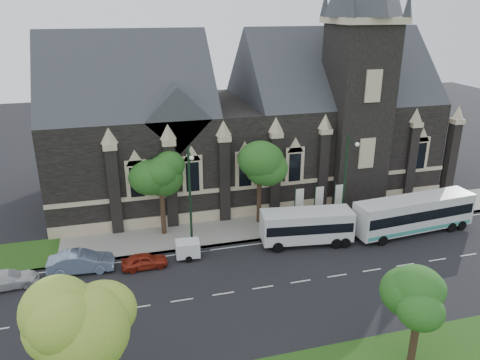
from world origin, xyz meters
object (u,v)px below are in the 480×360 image
object	(u,v)px
banner_flag_center	(318,200)
car_far_red	(145,261)
tree_park_near	(79,311)
tree_park_east	(422,291)
car_far_white	(6,279)
sedan	(81,262)
tree_walk_left	(163,174)
banner_flag_right	(337,198)
shuttle_bus	(307,225)
street_lamp_mid	(190,194)
tour_coach	(414,214)
box_trailer	(188,249)
banner_flag_left	(298,202)
tree_walk_right	(261,164)
street_lamp_near	(346,178)

from	to	relation	value
banner_flag_center	car_far_red	size ratio (longest dim) A/B	1.11
tree_park_near	banner_flag_center	bearing A→B (deg)	41.54
tree_park_east	car_far_white	size ratio (longest dim) A/B	1.42
sedan	car_far_red	bearing A→B (deg)	-95.61
sedan	tree_walk_left	bearing A→B (deg)	-52.38
banner_flag_right	car_far_red	world-z (taller)	banner_flag_right
tree_walk_left	shuttle_bus	distance (m)	13.27
banner_flag_center	banner_flag_right	distance (m)	2.00
tree_park_near	shuttle_bus	size ratio (longest dim) A/B	1.06
street_lamp_mid	tour_coach	world-z (taller)	street_lamp_mid
shuttle_bus	sedan	world-z (taller)	shuttle_bus
tour_coach	sedan	bearing A→B (deg)	173.41
box_trailer	banner_flag_center	bearing A→B (deg)	18.25
tour_coach	car_far_white	size ratio (longest dim) A/B	2.64
street_lamp_mid	banner_flag_left	bearing A→B (deg)	10.50
shuttle_bus	banner_flag_left	bearing A→B (deg)	88.86
tree_walk_right	car_far_white	xyz separation A→B (m)	(-21.36, -5.65, -5.17)
tree_park_east	shuttle_bus	distance (m)	15.13
tour_coach	box_trailer	world-z (taller)	tour_coach
banner_flag_left	banner_flag_right	size ratio (longest dim) A/B	1.00
tree_walk_left	car_far_red	bearing A→B (deg)	-112.91
street_lamp_near	street_lamp_mid	world-z (taller)	same
box_trailer	car_far_white	distance (m)	13.56
tree_park_near	banner_flag_right	xyz separation A→B (m)	(22.06, 17.77, -4.03)
tree_walk_left	street_lamp_mid	size ratio (longest dim) A/B	0.85
street_lamp_near	car_far_red	size ratio (longest dim) A/B	2.51
tree_walk_left	street_lamp_mid	bearing A→B (deg)	-63.53
tour_coach	box_trailer	bearing A→B (deg)	173.09
tour_coach	tree_walk_left	bearing A→B (deg)	160.50
tree_walk_left	banner_flag_center	bearing A→B (deg)	-6.89
street_lamp_mid	banner_flag_right	bearing A→B (deg)	7.60
street_lamp_mid	banner_flag_center	size ratio (longest dim) A/B	2.25
banner_flag_right	box_trailer	bearing A→B (deg)	-167.69
tree_park_near	car_far_red	world-z (taller)	tree_park_near
tree_walk_left	street_lamp_near	xyz separation A→B (m)	(15.80, -3.61, -0.62)
tree_park_east	banner_flag_right	distance (m)	18.91
tree_park_east	sedan	bearing A→B (deg)	141.43
banner_flag_center	box_trailer	xyz separation A→B (m)	(-12.89, -3.25, -1.54)
tree_park_east	street_lamp_near	distance (m)	16.86
tour_coach	shuttle_bus	xyz separation A→B (m)	(-10.19, 0.59, -0.10)
street_lamp_mid	tour_coach	size ratio (longest dim) A/B	0.77
car_far_white	banner_flag_left	bearing A→B (deg)	-85.93
box_trailer	car_far_white	bearing A→B (deg)	-172.99
street_lamp_near	banner_flag_left	world-z (taller)	street_lamp_near
box_trailer	car_far_red	bearing A→B (deg)	-165.90
tour_coach	street_lamp_near	bearing A→B (deg)	155.40
tree_walk_right	tour_coach	distance (m)	14.53
banner_flag_center	shuttle_bus	world-z (taller)	banner_flag_center
tree_park_near	sedan	distance (m)	15.77
street_lamp_near	tour_coach	world-z (taller)	street_lamp_near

